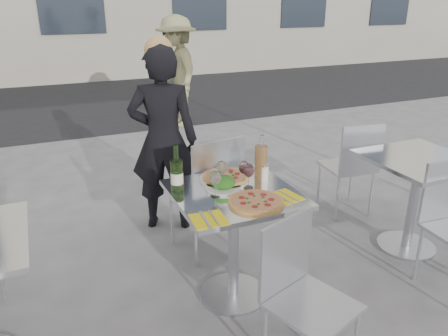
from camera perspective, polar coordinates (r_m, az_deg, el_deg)
name	(u,v)px	position (r m, az deg, el deg)	size (l,w,h in m)	color
ground	(233,295)	(3.01, 1.19, -16.27)	(80.00, 80.00, 0.00)	#5F5F61
street_asphalt	(93,100)	(8.91, -16.77, 8.51)	(24.00, 5.00, 0.00)	black
main_table	(234,223)	(2.71, 1.28, -7.19)	(0.72, 0.72, 0.75)	#B7BABF
side_table_right	(416,184)	(3.55, 23.82, -1.97)	(0.72, 0.72, 0.75)	#B7BABF
chair_far	(211,187)	(3.16, -1.77, -2.56)	(0.50, 0.51, 0.94)	silver
chair_near	(300,285)	(2.29, 9.87, -14.87)	(0.48, 0.49, 0.83)	silver
side_chair_rfar	(353,161)	(3.94, 16.52, 0.82)	(0.44, 0.45, 0.87)	silver
woman_diner	(163,140)	(3.56, -7.91, 3.61)	(0.56, 0.37, 1.53)	black
pedestrian_b	(177,72)	(6.68, -6.10, 12.37)	(1.05, 0.60, 1.63)	#938E5F
pizza_near	(256,202)	(2.47, 4.23, -4.43)	(0.32, 0.32, 0.02)	#D9AC54
pizza_far	(225,177)	(2.78, 0.17, -1.23)	(0.33, 0.33, 0.03)	white
salad_plate	(223,184)	(2.64, -0.12, -2.04)	(0.22, 0.22, 0.09)	white
wine_bottle	(177,174)	(2.59, -6.18, -0.81)	(0.07, 0.08, 0.29)	#2C4D1C
carafe	(261,161)	(2.77, 4.83, 0.88)	(0.08, 0.08, 0.29)	tan
sugar_shaker	(263,171)	(2.79, 5.16, -0.44)	(0.06, 0.06, 0.11)	white
wineglass_white_a	(215,179)	(2.52, -1.13, -1.41)	(0.07, 0.07, 0.16)	white
wineglass_white_b	(222,168)	(2.68, -0.32, -0.03)	(0.07, 0.07, 0.16)	white
wineglass_red_a	(249,171)	(2.63, 3.26, -0.41)	(0.07, 0.07, 0.16)	white
wineglass_red_b	(244,168)	(2.68, 2.64, -0.05)	(0.07, 0.07, 0.16)	white
napkin_left	(209,219)	(2.30, -2.00, -6.73)	(0.19, 0.20, 0.01)	yellow
napkin_right	(283,197)	(2.57, 7.77, -3.76)	(0.21, 0.21, 0.01)	yellow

